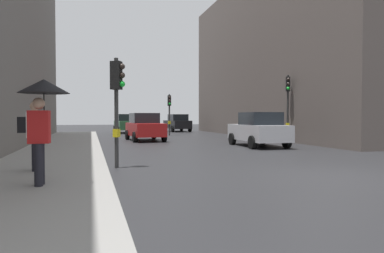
{
  "coord_description": "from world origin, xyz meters",
  "views": [
    {
      "loc": [
        -5.9,
        -8.04,
        1.55
      ],
      "look_at": [
        -1.09,
        8.95,
        1.05
      ],
      "focal_mm": 33.59,
      "sensor_mm": 36.0,
      "label": 1
    }
  ],
  "objects_px": {
    "traffic_light_far_median": "(169,107)",
    "car_silver_hatchback": "(259,129)",
    "car_dark_suv": "(177,123)",
    "traffic_light_near_right": "(117,92)",
    "traffic_light_mid_street": "(288,96)",
    "pedestrian_with_black_backpack": "(33,132)",
    "car_red_sedan": "(145,127)",
    "pedestrian_with_umbrella": "(42,102)",
    "car_green_estate": "(126,123)"
  },
  "relations": [
    {
      "from": "car_dark_suv",
      "to": "pedestrian_with_black_backpack",
      "type": "distance_m",
      "value": 27.69
    },
    {
      "from": "car_green_estate",
      "to": "car_silver_hatchback",
      "type": "height_order",
      "value": "same"
    },
    {
      "from": "car_silver_hatchback",
      "to": "pedestrian_with_black_backpack",
      "type": "distance_m",
      "value": 11.94
    },
    {
      "from": "traffic_light_near_right",
      "to": "pedestrian_with_umbrella",
      "type": "xyz_separation_m",
      "value": [
        -1.7,
        -3.21,
        -0.43
      ]
    },
    {
      "from": "traffic_light_mid_street",
      "to": "pedestrian_with_black_backpack",
      "type": "distance_m",
      "value": 15.25
    },
    {
      "from": "traffic_light_far_median",
      "to": "car_green_estate",
      "type": "height_order",
      "value": "traffic_light_far_median"
    },
    {
      "from": "car_red_sedan",
      "to": "pedestrian_with_umbrella",
      "type": "xyz_separation_m",
      "value": [
        -4.26,
        -15.11,
        0.96
      ]
    },
    {
      "from": "traffic_light_near_right",
      "to": "car_dark_suv",
      "type": "bearing_deg",
      "value": 72.56
    },
    {
      "from": "traffic_light_mid_street",
      "to": "pedestrian_with_umbrella",
      "type": "bearing_deg",
      "value": -137.94
    },
    {
      "from": "pedestrian_with_black_backpack",
      "to": "traffic_light_far_median",
      "type": "bearing_deg",
      "value": 67.83
    },
    {
      "from": "traffic_light_far_median",
      "to": "car_dark_suv",
      "type": "xyz_separation_m",
      "value": [
        2.4,
        7.29,
        -1.43
      ]
    },
    {
      "from": "car_silver_hatchback",
      "to": "pedestrian_with_black_backpack",
      "type": "height_order",
      "value": "pedestrian_with_black_backpack"
    },
    {
      "from": "car_red_sedan",
      "to": "car_green_estate",
      "type": "height_order",
      "value": "same"
    },
    {
      "from": "car_red_sedan",
      "to": "pedestrian_with_umbrella",
      "type": "relative_size",
      "value": 2.01
    },
    {
      "from": "traffic_light_mid_street",
      "to": "pedestrian_with_umbrella",
      "type": "height_order",
      "value": "traffic_light_mid_street"
    },
    {
      "from": "car_red_sedan",
      "to": "pedestrian_with_umbrella",
      "type": "distance_m",
      "value": 15.73
    },
    {
      "from": "traffic_light_mid_street",
      "to": "traffic_light_far_median",
      "type": "height_order",
      "value": "traffic_light_mid_street"
    },
    {
      "from": "traffic_light_mid_street",
      "to": "car_red_sedan",
      "type": "bearing_deg",
      "value": 150.79
    },
    {
      "from": "car_dark_suv",
      "to": "traffic_light_near_right",
      "type": "bearing_deg",
      "value": -107.44
    },
    {
      "from": "pedestrian_with_umbrella",
      "to": "car_green_estate",
      "type": "bearing_deg",
      "value": 81.04
    },
    {
      "from": "car_dark_suv",
      "to": "traffic_light_mid_street",
      "type": "bearing_deg",
      "value": -81.74
    },
    {
      "from": "traffic_light_far_median",
      "to": "car_dark_suv",
      "type": "relative_size",
      "value": 0.77
    },
    {
      "from": "car_green_estate",
      "to": "car_dark_suv",
      "type": "height_order",
      "value": "same"
    },
    {
      "from": "pedestrian_with_umbrella",
      "to": "car_red_sedan",
      "type": "bearing_deg",
      "value": 74.26
    },
    {
      "from": "car_red_sedan",
      "to": "pedestrian_with_umbrella",
      "type": "height_order",
      "value": "pedestrian_with_umbrella"
    },
    {
      "from": "car_silver_hatchback",
      "to": "pedestrian_with_umbrella",
      "type": "height_order",
      "value": "pedestrian_with_umbrella"
    },
    {
      "from": "traffic_light_near_right",
      "to": "traffic_light_far_median",
      "type": "height_order",
      "value": "traffic_light_far_median"
    },
    {
      "from": "car_green_estate",
      "to": "traffic_light_mid_street",
      "type": "bearing_deg",
      "value": -63.45
    },
    {
      "from": "car_red_sedan",
      "to": "traffic_light_far_median",
      "type": "bearing_deg",
      "value": 63.16
    },
    {
      "from": "car_green_estate",
      "to": "car_silver_hatchback",
      "type": "xyz_separation_m",
      "value": [
        5.08,
        -17.37,
        0.0
      ]
    },
    {
      "from": "traffic_light_mid_street",
      "to": "traffic_light_far_median",
      "type": "distance_m",
      "value": 11.03
    },
    {
      "from": "car_dark_suv",
      "to": "car_green_estate",
      "type": "bearing_deg",
      "value": -163.84
    },
    {
      "from": "car_green_estate",
      "to": "car_dark_suv",
      "type": "xyz_separation_m",
      "value": [
        5.31,
        1.54,
        0.0
      ]
    },
    {
      "from": "traffic_light_near_right",
      "to": "pedestrian_with_umbrella",
      "type": "bearing_deg",
      "value": -117.93
    },
    {
      "from": "traffic_light_mid_street",
      "to": "pedestrian_with_black_backpack",
      "type": "bearing_deg",
      "value": -145.14
    },
    {
      "from": "traffic_light_far_median",
      "to": "traffic_light_mid_street",
      "type": "bearing_deg",
      "value": -63.63
    },
    {
      "from": "car_dark_suv",
      "to": "pedestrian_with_black_backpack",
      "type": "height_order",
      "value": "pedestrian_with_black_backpack"
    },
    {
      "from": "car_red_sedan",
      "to": "pedestrian_with_black_backpack",
      "type": "distance_m",
      "value": 13.82
    },
    {
      "from": "car_green_estate",
      "to": "car_silver_hatchback",
      "type": "bearing_deg",
      "value": -73.7
    },
    {
      "from": "traffic_light_far_median",
      "to": "pedestrian_with_umbrella",
      "type": "relative_size",
      "value": 1.56
    },
    {
      "from": "traffic_light_far_median",
      "to": "pedestrian_with_umbrella",
      "type": "bearing_deg",
      "value": -108.89
    },
    {
      "from": "car_silver_hatchback",
      "to": "car_red_sedan",
      "type": "bearing_deg",
      "value": 129.42
    },
    {
      "from": "car_green_estate",
      "to": "pedestrian_with_black_backpack",
      "type": "bearing_deg",
      "value": -100.83
    },
    {
      "from": "car_green_estate",
      "to": "car_dark_suv",
      "type": "relative_size",
      "value": 1.0
    },
    {
      "from": "traffic_light_near_right",
      "to": "traffic_light_far_median",
      "type": "distance_m",
      "value": 18.27
    },
    {
      "from": "car_red_sedan",
      "to": "car_green_estate",
      "type": "relative_size",
      "value": 1.0
    },
    {
      "from": "traffic_light_near_right",
      "to": "pedestrian_with_black_backpack",
      "type": "xyz_separation_m",
      "value": [
        -2.18,
        -1.08,
        -1.11
      ]
    },
    {
      "from": "pedestrian_with_umbrella",
      "to": "traffic_light_near_right",
      "type": "bearing_deg",
      "value": 62.07
    },
    {
      "from": "traffic_light_far_median",
      "to": "car_silver_hatchback",
      "type": "height_order",
      "value": "traffic_light_far_median"
    },
    {
      "from": "traffic_light_mid_street",
      "to": "pedestrian_with_black_backpack",
      "type": "relative_size",
      "value": 2.23
    }
  ]
}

